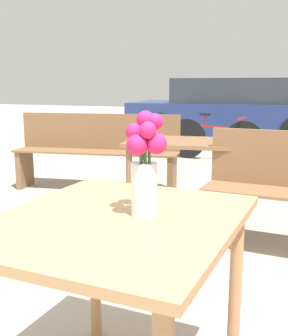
{
  "coord_description": "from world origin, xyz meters",
  "views": [
    {
      "loc": [
        0.58,
        -1.19,
        1.16
      ],
      "look_at": [
        0.08,
        0.05,
        0.9
      ],
      "focal_mm": 45.0,
      "sensor_mm": 36.0,
      "label": 1
    }
  ],
  "objects_px": {
    "parked_car": "(232,111)",
    "bench_middle": "(97,148)",
    "flower_vase": "(145,167)",
    "table_front": "(116,248)",
    "table_back": "(181,154)",
    "bicycle": "(215,139)"
  },
  "relations": [
    {
      "from": "flower_vase",
      "to": "table_back",
      "type": "xyz_separation_m",
      "value": [
        -0.53,
        2.11,
        -0.31
      ]
    },
    {
      "from": "bench_middle",
      "to": "table_back",
      "type": "xyz_separation_m",
      "value": [
        1.22,
        -0.78,
        0.12
      ]
    },
    {
      "from": "bicycle",
      "to": "parked_car",
      "type": "distance_m",
      "value": 2.6
    },
    {
      "from": "flower_vase",
      "to": "parked_car",
      "type": "height_order",
      "value": "parked_car"
    },
    {
      "from": "parked_car",
      "to": "table_back",
      "type": "bearing_deg",
      "value": -83.55
    },
    {
      "from": "parked_car",
      "to": "bench_middle",
      "type": "bearing_deg",
      "value": -96.72
    },
    {
      "from": "bicycle",
      "to": "parked_car",
      "type": "xyz_separation_m",
      "value": [
        -0.22,
        2.58,
        0.28
      ]
    },
    {
      "from": "table_front",
      "to": "bench_middle",
      "type": "xyz_separation_m",
      "value": [
        -1.67,
        2.93,
        -0.16
      ]
    },
    {
      "from": "bench_middle",
      "to": "bicycle",
      "type": "xyz_separation_m",
      "value": [
        0.8,
        2.34,
        -0.14
      ]
    },
    {
      "from": "table_back",
      "to": "parked_car",
      "type": "bearing_deg",
      "value": 96.45
    },
    {
      "from": "bicycle",
      "to": "table_back",
      "type": "bearing_deg",
      "value": -82.31
    },
    {
      "from": "table_front",
      "to": "bicycle",
      "type": "height_order",
      "value": "table_front"
    },
    {
      "from": "flower_vase",
      "to": "bench_middle",
      "type": "xyz_separation_m",
      "value": [
        -1.75,
        2.89,
        -0.43
      ]
    },
    {
      "from": "flower_vase",
      "to": "parked_car",
      "type": "relative_size",
      "value": 0.08
    },
    {
      "from": "table_front",
      "to": "bench_middle",
      "type": "height_order",
      "value": "bench_middle"
    },
    {
      "from": "bench_middle",
      "to": "flower_vase",
      "type": "bearing_deg",
      "value": -58.77
    },
    {
      "from": "table_front",
      "to": "table_back",
      "type": "relative_size",
      "value": 0.94
    },
    {
      "from": "parked_car",
      "to": "table_front",
      "type": "bearing_deg",
      "value": -82.1
    },
    {
      "from": "table_front",
      "to": "flower_vase",
      "type": "relative_size",
      "value": 2.71
    },
    {
      "from": "flower_vase",
      "to": "bench_middle",
      "type": "relative_size",
      "value": 0.18
    },
    {
      "from": "bicycle",
      "to": "flower_vase",
      "type": "bearing_deg",
      "value": -79.71
    },
    {
      "from": "parked_car",
      "to": "flower_vase",
      "type": "bearing_deg",
      "value": -81.45
    }
  ]
}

